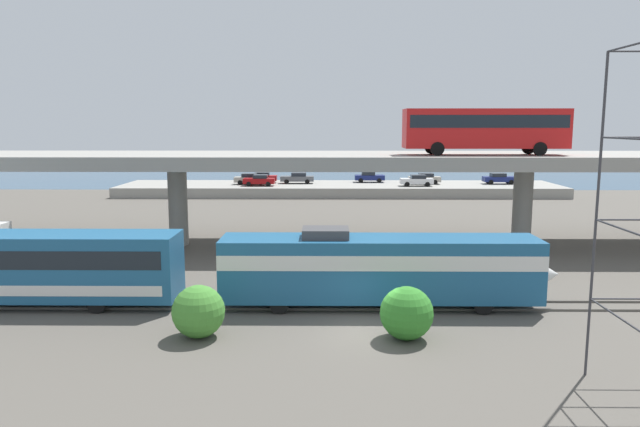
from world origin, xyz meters
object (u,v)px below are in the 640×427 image
Objects in this scene: parked_car_6 at (251,179)px; parked_car_0 at (369,177)px; parked_car_2 at (298,178)px; parked_car_3 at (499,178)px; transit_bus_on_overpass at (485,127)px; parked_car_7 at (259,180)px; parked_car_4 at (417,180)px; parked_car_1 at (425,178)px; train_locomotive at (395,266)px; parked_car_5 at (261,177)px.

parked_car_0 is at bearing 10.93° from parked_car_6.
parked_car_2 is 1.04× the size of parked_car_3.
parked_car_2 is (-15.84, 37.59, -7.18)m from transit_bus_on_overpass.
transit_bus_on_overpass reaches higher than parked_car_6.
parked_car_7 is (-20.79, 34.13, -7.18)m from transit_bus_on_overpass.
parked_car_4 is (-11.84, -2.93, -0.00)m from parked_car_3.
parked_car_2 is at bearing 11.99° from parked_car_6.
parked_car_2 is 27.97m from parked_car_3.
parked_car_2 is at bearing -169.74° from parked_car_0.
parked_car_1 is 24.04m from parked_car_6.
parked_car_2 is at bearing -12.01° from parked_car_4.
parked_car_1 is 0.95× the size of parked_car_6.
parked_car_6 is (-24.03, -0.77, 0.00)m from parked_car_1.
train_locomotive reaches higher than parked_car_1.
parked_car_5 is at bearing 103.64° from train_locomotive.
parked_car_0 is at bearing -160.68° from parked_car_7.
parked_car_5 is (-5.16, 0.77, -0.00)m from parked_car_2.
parked_car_0 is (2.54, 53.74, -0.06)m from train_locomotive.
parked_car_3 is (20.34, 51.40, -0.07)m from train_locomotive.
parked_car_7 is at bearing -56.02° from parked_car_6.
train_locomotive is 3.86× the size of parked_car_6.
parked_car_7 is at bearing 34.94° from parked_car_2.
parked_car_0 and parked_car_7 have the same top height.
parked_car_3 and parked_car_7 have the same top height.
transit_bus_on_overpass is 2.59× the size of parked_car_2.
parked_car_1 and parked_car_7 have the same top height.
train_locomotive is 52.29m from parked_car_1.
transit_bus_on_overpass is 44.32m from parked_car_5.
transit_bus_on_overpass is 40.60m from parked_car_7.
parked_car_1 is at bearing -17.93° from parked_car_0.
parked_car_5 and parked_car_6 have the same top height.
parked_car_5 is at bearing -176.01° from parked_car_0.
parked_car_3 is (10.31, 0.09, 0.00)m from parked_car_1.
train_locomotive is 17.97m from transit_bus_on_overpass.
parked_car_6 and parked_car_7 have the same top height.
parked_car_2 is at bearing 171.48° from parked_car_5.
parked_car_3 is 33.05m from parked_car_7.
parked_car_7 is (1.42, -2.11, -0.00)m from parked_car_6.
parked_car_1 is at bearing 78.94° from train_locomotive.
parked_car_4 and parked_car_5 have the same top height.
parked_car_3 is (27.96, -0.50, -0.00)m from parked_car_2.
transit_bus_on_overpass is at bearing 118.70° from parked_car_5.
parked_car_3 is (17.80, -2.34, -0.00)m from parked_car_0.
parked_car_4 is at bearing 61.73° from parked_car_1.
train_locomotive reaches higher than parked_car_0.
parked_car_4 is at bearing -166.08° from parked_car_3.
train_locomotive is at bearing -119.86° from transit_bus_on_overpass.
parked_car_7 is (-22.61, -2.88, -0.00)m from parked_car_1.
parked_car_6 is at bearing -56.02° from parked_car_7.
parked_car_5 is 0.97× the size of parked_car_6.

